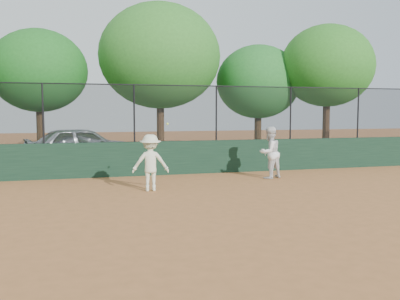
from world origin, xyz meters
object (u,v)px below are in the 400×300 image
object	(u,v)px
parked_car	(83,146)
player_main	(151,163)
tree_1	(39,71)
tree_4	(328,66)
tree_2	(160,56)
player_second	(270,153)
tree_3	(258,82)

from	to	relation	value
parked_car	player_main	xyz separation A→B (m)	(1.73, -6.94, -0.01)
player_main	tree_1	world-z (taller)	tree_1
tree_4	tree_1	bearing A→B (deg)	173.79
tree_2	player_second	bearing A→B (deg)	-72.16
tree_2	tree_1	bearing A→B (deg)	176.94
parked_car	player_main	size ratio (longest dim) A/B	2.45
tree_3	tree_4	world-z (taller)	tree_4
tree_2	tree_4	xyz separation A→B (m)	(8.23, -1.20, -0.35)
tree_2	parked_car	bearing A→B (deg)	-156.49
parked_car	tree_3	size ratio (longest dim) A/B	0.84
tree_1	tree_4	xyz separation A→B (m)	(13.67, -1.49, 0.45)
player_main	tree_3	bearing A→B (deg)	51.45
player_main	tree_2	size ratio (longest dim) A/B	0.27
player_second	player_main	bearing A→B (deg)	-5.79
parked_car	player_second	size ratio (longest dim) A/B	2.74
parked_car	tree_2	bearing A→B (deg)	-77.29
player_second	tree_2	distance (m)	8.62
tree_1	player_second	bearing A→B (deg)	-44.20
parked_car	player_second	bearing A→B (deg)	-144.35
player_main	tree_4	bearing A→B (deg)	35.85
player_second	player_main	size ratio (longest dim) A/B	0.90
player_main	player_second	bearing A→B (deg)	16.31
tree_2	tree_4	bearing A→B (deg)	-8.28
player_second	tree_1	distance (m)	11.32
tree_3	tree_4	distance (m)	3.50
tree_1	parked_car	bearing A→B (deg)	-46.29
player_main	tree_2	world-z (taller)	tree_2
player_second	tree_2	bearing A→B (deg)	-94.25
parked_car	tree_2	distance (m)	5.67
player_second	tree_1	world-z (taller)	tree_1
parked_car	tree_1	distance (m)	4.15
player_main	tree_4	xyz separation A→B (m)	(10.15, 7.33, 3.70)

